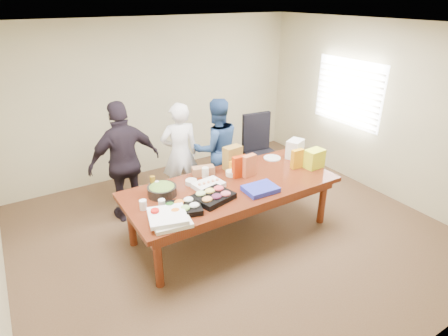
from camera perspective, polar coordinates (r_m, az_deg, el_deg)
floor at (r=5.26m, az=1.12°, el=-9.95°), size 5.50×5.00×0.02m
ceiling at (r=4.31m, az=1.44°, el=21.09°), size 5.50×5.00×0.02m
wall_back at (r=6.75m, az=-10.48°, el=10.49°), size 5.50×0.04×2.70m
wall_front at (r=3.08m, az=27.78°, el=-10.97°), size 5.50×0.04×2.70m
wall_right at (r=6.46m, az=22.49°, el=8.32°), size 0.04×5.00×2.70m
window_panel at (r=6.75m, az=18.50°, el=10.94°), size 0.03×1.40×1.10m
window_blinds at (r=6.72m, az=18.28°, el=10.91°), size 0.04×1.36×1.00m
conference_table at (r=5.05m, az=1.15°, el=-6.37°), size 2.80×1.20×0.75m
office_chair at (r=6.23m, az=6.12°, el=2.16°), size 0.67×0.67×1.19m
person_center at (r=5.72m, az=-6.77°, el=2.20°), size 0.65×0.49×1.60m
person_right at (r=5.87m, az=-1.14°, el=3.03°), size 0.87×0.73×1.61m
person_left at (r=5.38m, az=-14.98°, el=0.85°), size 1.05×0.49×1.76m
veggie_tray at (r=4.31m, az=-6.45°, el=-6.20°), size 0.51×0.44×0.07m
fruit_tray at (r=4.51m, az=-1.67°, el=-4.48°), size 0.53×0.46×0.07m
sheet_cake at (r=4.79m, az=-2.40°, el=-2.64°), size 0.40×0.32×0.06m
salad_bowl at (r=4.67m, az=-9.50°, el=-3.45°), size 0.46×0.46×0.12m
chip_bag_blue at (r=4.72m, az=5.63°, el=-3.22°), size 0.42×0.33×0.06m
chip_bag_red at (r=5.02m, az=2.44°, el=0.22°), size 0.21×0.10×0.30m
chip_bag_yellow at (r=5.39m, az=11.20°, el=1.40°), size 0.19×0.08×0.28m
chip_bag_orange at (r=5.04m, az=3.85°, el=0.35°), size 0.21×0.11×0.31m
mayo_jar at (r=5.03m, az=-2.89°, el=-0.71°), size 0.10×0.10×0.15m
mustard_bottle at (r=5.18m, az=1.07°, el=0.24°), size 0.08×0.08×0.17m
dressing_bottle at (r=4.76m, az=-10.86°, el=-2.37°), size 0.08×0.08×0.20m
ranch_bottle at (r=4.72m, az=-10.20°, el=-2.90°), size 0.06×0.06×0.16m
banana_bunch at (r=5.33m, az=3.07°, el=0.41°), size 0.24×0.15×0.08m
bread_loaf at (r=5.11m, az=-3.20°, el=-0.43°), size 0.33×0.20×0.12m
kraft_bag at (r=5.25m, az=1.32°, el=1.60°), size 0.27×0.17×0.34m
red_cup at (r=4.19m, az=-10.53°, el=-7.03°), size 0.11×0.11×0.12m
clear_cup_a at (r=4.39m, az=-9.52°, el=-5.49°), size 0.10×0.10×0.11m
clear_cup_b at (r=4.41m, az=-12.32°, el=-5.55°), size 0.10×0.10×0.12m
pizza_box_lower at (r=4.14m, az=-8.23°, el=-7.95°), size 0.46×0.46×0.05m
pizza_box_upper at (r=4.13m, az=-8.68°, el=-7.30°), size 0.50×0.50×0.05m
plate_a at (r=5.68m, az=7.41°, el=1.54°), size 0.31×0.31×0.02m
plate_b at (r=5.37m, az=3.07°, el=0.26°), size 0.27×0.27×0.01m
dip_bowl_a at (r=5.10m, az=1.16°, el=-0.80°), size 0.20×0.20×0.06m
dip_bowl_b at (r=4.89m, az=-5.06°, el=-2.17°), size 0.18×0.18×0.06m
grocery_bag_white at (r=5.72m, az=10.84°, el=2.90°), size 0.32×0.28×0.28m
grocery_bag_yellow at (r=5.45m, az=13.68°, el=1.41°), size 0.28×0.20×0.27m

